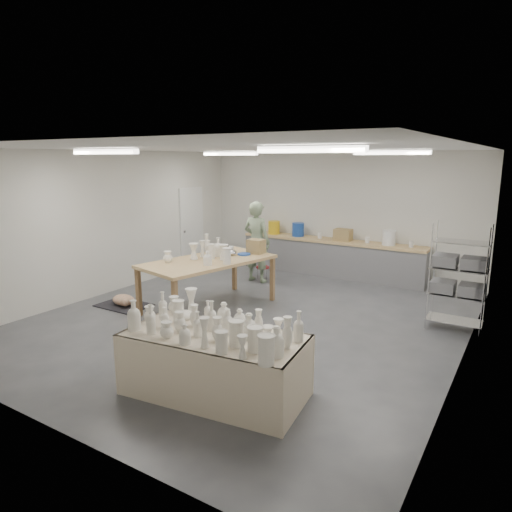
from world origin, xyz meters
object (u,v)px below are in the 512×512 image
Objects in this scene: potter at (257,242)px; red_stool at (263,268)px; drying_table at (215,361)px; work_table at (213,259)px.

potter is 4.96× the size of red_stool.
red_stool is (-2.33, 5.03, -0.17)m from drying_table.
potter reaches higher than drying_table.
drying_table is at bearing -40.13° from work_table.
work_table is (-2.06, 2.72, 0.50)m from drying_table.
drying_table is at bearing -65.19° from red_stool.
potter reaches higher than work_table.
red_stool is (-0.27, 2.31, -0.68)m from work_table.
potter reaches higher than red_stool.
drying_table is 1.22× the size of potter.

